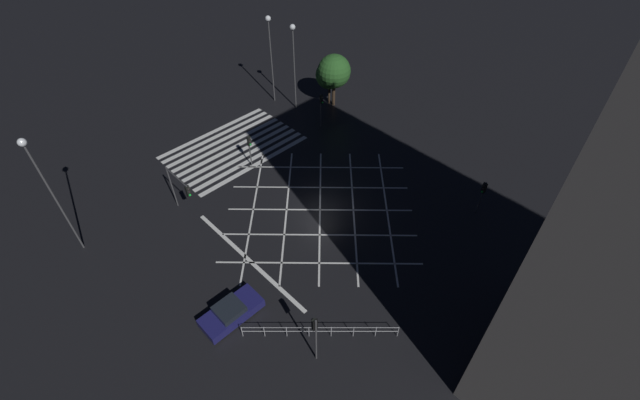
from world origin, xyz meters
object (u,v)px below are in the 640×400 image
Objects in this scene: street_tree_far at (329,75)px; waiting_car at (231,312)px; traffic_light_median_south at (250,145)px; traffic_light_se_cross at (180,187)px; street_lamp_west at (293,50)px; traffic_light_nw_main at (483,192)px; traffic_light_ne_cross at (315,331)px; traffic_light_sw_cross at (321,104)px; street_tree_near at (334,71)px; street_lamp_east at (42,177)px; street_lamp_far at (270,41)px.

waiting_car is at bearing 31.43° from street_tree_far.
traffic_light_median_south is 0.80× the size of traffic_light_se_cross.
street_lamp_west reaches higher than traffic_light_se_cross.
traffic_light_ne_cross is at bearing -0.86° from traffic_light_nw_main.
street_tree_far is (-3.59, -20.42, 1.04)m from traffic_light_nw_main.
waiting_car is at bearing 18.97° from traffic_light_ne_cross.
traffic_light_sw_cross is (0.27, -17.71, 0.34)m from traffic_light_nw_main.
street_tree_near is at bearing 118.40° from traffic_light_sw_cross.
traffic_light_median_south reaches higher than traffic_light_nw_main.
street_tree_far is (-28.04, -1.61, -3.64)m from street_lamp_east.
street_lamp_west is (-18.31, -22.01, 3.50)m from traffic_light_ne_cross.
traffic_light_median_south is 15.90m from street_lamp_east.
street_lamp_far is at bearing -76.61° from street_lamp_west.
street_tree_near is at bearing 30.30° from waiting_car.
traffic_light_median_south is 1.02× the size of traffic_light_nw_main.
traffic_light_sw_cross is at bearing 90.47° from street_lamp_far.
street_tree_far is (0.11, -0.57, -0.59)m from street_tree_near.
street_tree_near reaches higher than traffic_light_se_cross.
traffic_light_median_south is at bearing 12.35° from street_tree_far.
traffic_light_nw_main is 0.57× the size of street_tree_near.
traffic_light_sw_cross is 6.04m from street_lamp_west.
traffic_light_se_cross is 0.86× the size of street_tree_far.
traffic_light_se_cross is 0.45× the size of street_lamp_far.
traffic_light_nw_main is 0.87× the size of traffic_light_sw_cross.
traffic_light_median_south is 13.22m from street_tree_far.
street_lamp_west is (-9.63, -4.67, 4.20)m from traffic_light_median_south.
traffic_light_ne_cross is at bearing 42.12° from street_tree_near.
street_tree_near is at bearing 127.58° from street_lamp_far.
street_tree_near is at bearing -47.88° from traffic_light_ne_cross.
traffic_light_median_south is 0.35× the size of street_lamp_far.
street_lamp_west reaches higher than street_tree_far.
traffic_light_nw_main is at bearing 27.82° from traffic_light_median_south.
traffic_light_se_cross reaches higher than traffic_light_median_south.
street_lamp_far is (0.67, -2.82, 0.18)m from street_lamp_west.
traffic_light_se_cross reaches higher than traffic_light_nw_main.
traffic_light_sw_cross is at bearing -89.13° from traffic_light_nw_main.
waiting_car is (23.65, 13.82, -3.33)m from street_tree_near.
street_lamp_west is (-0.61, -4.56, 3.91)m from traffic_light_sw_cross.
waiting_car is (-4.50, 12.77, -6.37)m from street_lamp_east.
street_tree_far is 1.18× the size of waiting_car.
waiting_car is at bearing 109.40° from street_lamp_east.
waiting_car is at bearing 44.16° from street_lamp_far.
traffic_light_ne_cross is 0.89× the size of street_tree_far.
street_lamp_far is 7.17m from street_tree_near.
traffic_light_sw_cross is (-17.70, -17.44, -0.42)m from traffic_light_ne_cross.
street_lamp_far reaches higher than traffic_light_se_cross.
street_lamp_far reaches higher than street_tree_near.
street_lamp_east is 28.33m from street_tree_near.
street_lamp_west is 1.59× the size of street_tree_near.
street_lamp_east reaches higher than traffic_light_ne_cross.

